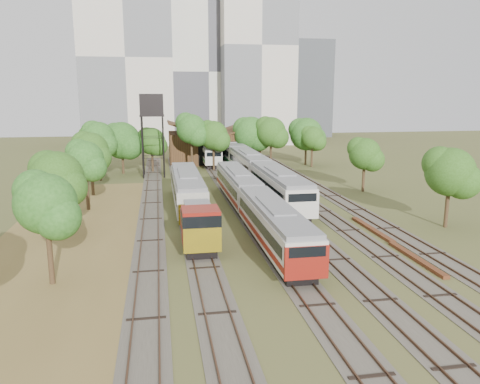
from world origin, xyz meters
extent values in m
plane|color=#475123|center=(0.00, 0.00, 0.00)|extent=(240.00, 240.00, 0.00)
cube|color=brown|center=(-18.00, 8.00, 0.02)|extent=(14.00, 60.00, 0.04)
cube|color=#4C473D|center=(-12.00, 25.00, 0.03)|extent=(2.60, 80.00, 0.06)
cube|color=#472D1E|center=(-12.72, 25.00, 0.12)|extent=(0.08, 80.00, 0.14)
cube|color=#472D1E|center=(-11.28, 25.00, 0.12)|extent=(0.08, 80.00, 0.14)
cube|color=#4C473D|center=(-8.00, 25.00, 0.03)|extent=(2.60, 80.00, 0.06)
cube|color=#472D1E|center=(-8.72, 25.00, 0.12)|extent=(0.08, 80.00, 0.14)
cube|color=#472D1E|center=(-7.28, 25.00, 0.12)|extent=(0.08, 80.00, 0.14)
cube|color=#4C473D|center=(-2.00, 25.00, 0.03)|extent=(2.60, 80.00, 0.06)
cube|color=#472D1E|center=(-2.72, 25.00, 0.12)|extent=(0.08, 80.00, 0.14)
cube|color=#472D1E|center=(-1.28, 25.00, 0.12)|extent=(0.08, 80.00, 0.14)
cube|color=#4C473D|center=(2.00, 25.00, 0.03)|extent=(2.60, 80.00, 0.06)
cube|color=#472D1E|center=(1.28, 25.00, 0.12)|extent=(0.08, 80.00, 0.14)
cube|color=#472D1E|center=(2.72, 25.00, 0.12)|extent=(0.08, 80.00, 0.14)
cube|color=#4C473D|center=(6.00, 25.00, 0.03)|extent=(2.60, 80.00, 0.06)
cube|color=#472D1E|center=(5.28, 25.00, 0.12)|extent=(0.08, 80.00, 0.14)
cube|color=#472D1E|center=(6.72, 25.00, 0.12)|extent=(0.08, 80.00, 0.14)
cube|color=#4C473D|center=(10.00, 25.00, 0.03)|extent=(2.60, 80.00, 0.06)
cube|color=#472D1E|center=(9.28, 25.00, 0.12)|extent=(0.08, 80.00, 0.14)
cube|color=#472D1E|center=(10.72, 25.00, 0.12)|extent=(0.08, 80.00, 0.14)
cube|color=black|center=(-2.00, 6.64, 0.39)|extent=(2.17, 15.64, 0.79)
cube|color=beige|center=(-2.00, 6.64, 2.02)|extent=(2.86, 17.00, 2.46)
cube|color=black|center=(-2.00, 6.64, 2.32)|extent=(2.92, 15.64, 0.84)
cube|color=slate|center=(-2.00, 6.64, 3.43)|extent=(2.63, 16.66, 0.35)
cube|color=maroon|center=(-2.00, 6.64, 1.33)|extent=(2.92, 16.66, 0.44)
cube|color=maroon|center=(-2.00, -1.81, 1.90)|extent=(2.90, 0.25, 2.22)
cube|color=black|center=(-2.00, 24.14, 0.39)|extent=(2.17, 15.64, 0.79)
cube|color=beige|center=(-2.00, 24.14, 2.02)|extent=(2.86, 17.00, 2.46)
cube|color=black|center=(-2.00, 24.14, 2.32)|extent=(2.92, 15.64, 0.84)
cube|color=slate|center=(-2.00, 24.14, 3.43)|extent=(2.63, 16.66, 0.35)
cube|color=maroon|center=(-2.00, 24.14, 1.33)|extent=(2.92, 16.66, 0.44)
cube|color=black|center=(2.00, 20.50, 0.44)|extent=(2.45, 15.64, 0.89)
cube|color=beige|center=(2.00, 20.50, 2.28)|extent=(3.23, 17.00, 2.78)
cube|color=black|center=(2.00, 20.50, 2.61)|extent=(3.29, 15.64, 0.95)
cube|color=slate|center=(2.00, 20.50, 3.87)|extent=(2.97, 16.66, 0.40)
cube|color=#18612E|center=(2.00, 20.50, 1.50)|extent=(3.29, 16.66, 0.50)
cube|color=beige|center=(2.00, 12.05, 2.14)|extent=(3.27, 0.25, 2.50)
cube|color=black|center=(2.00, 38.00, 0.44)|extent=(2.45, 15.64, 0.89)
cube|color=beige|center=(2.00, 38.00, 2.28)|extent=(3.23, 17.00, 2.78)
cube|color=black|center=(2.00, 38.00, 2.61)|extent=(3.29, 15.64, 0.95)
cube|color=slate|center=(2.00, 38.00, 3.87)|extent=(2.97, 16.66, 0.40)
cube|color=#18612E|center=(2.00, 38.00, 1.50)|extent=(3.29, 16.66, 0.50)
cube|color=black|center=(2.00, 55.50, 0.44)|extent=(2.45, 15.64, 0.89)
cube|color=beige|center=(2.00, 55.50, 2.28)|extent=(3.23, 17.00, 2.78)
cube|color=black|center=(2.00, 55.50, 2.61)|extent=(3.29, 15.64, 0.95)
cube|color=slate|center=(2.00, 55.50, 3.87)|extent=(2.97, 16.66, 0.40)
cube|color=#18612E|center=(2.00, 55.50, 1.50)|extent=(3.29, 16.66, 0.50)
cube|color=black|center=(-2.00, 56.00, 0.40)|extent=(2.18, 14.72, 0.79)
cube|color=beige|center=(-2.00, 56.00, 2.03)|extent=(2.87, 16.00, 2.47)
cube|color=black|center=(-2.00, 56.00, 2.33)|extent=(2.93, 14.72, 0.84)
cube|color=slate|center=(-2.00, 56.00, 3.44)|extent=(2.64, 15.68, 0.36)
cube|color=#18612E|center=(-2.00, 56.00, 1.34)|extent=(2.93, 15.68, 0.45)
cube|color=beige|center=(-2.00, 48.05, 1.91)|extent=(2.91, 0.25, 2.23)
cube|color=black|center=(-8.00, 8.56, 0.48)|extent=(2.32, 7.20, 0.95)
cube|color=maroon|center=(-8.00, 9.36, 1.74)|extent=(2.64, 4.40, 1.58)
cube|color=maroon|center=(-8.00, 5.96, 2.38)|extent=(2.85, 2.75, 2.85)
cube|color=black|center=(-8.00, 5.96, 3.06)|extent=(2.90, 2.80, 0.95)
cube|color=gold|center=(-8.00, 4.61, 1.69)|extent=(2.85, 0.20, 1.90)
cube|color=gold|center=(-8.00, 12.51, 1.69)|extent=(2.85, 0.20, 1.90)
cube|color=slate|center=(-8.00, 8.56, 3.48)|extent=(2.11, 3.60, 0.21)
cube|color=black|center=(-8.00, 22.56, 0.42)|extent=(2.29, 16.56, 0.83)
cube|color=gray|center=(-8.00, 22.56, 2.13)|extent=(3.01, 18.00, 2.60)
cube|color=black|center=(-8.00, 22.56, 2.44)|extent=(3.07, 16.56, 0.88)
cube|color=slate|center=(-8.00, 22.56, 3.62)|extent=(2.77, 17.64, 0.37)
cylinder|color=black|center=(-13.36, 41.97, 4.59)|extent=(0.23, 0.23, 9.18)
cylinder|color=black|center=(-10.26, 41.97, 4.59)|extent=(0.23, 0.23, 9.18)
cylinder|color=black|center=(-13.36, 45.07, 4.59)|extent=(0.23, 0.23, 9.18)
cylinder|color=black|center=(-10.26, 45.07, 4.59)|extent=(0.23, 0.23, 9.18)
cube|color=black|center=(-11.81, 43.52, 9.28)|extent=(3.62, 3.62, 0.20)
cube|color=black|center=(-11.81, 43.52, 10.93)|extent=(3.44, 3.44, 3.10)
cube|color=brown|center=(8.00, 2.17, 0.13)|extent=(0.52, 7.77, 0.26)
cube|color=brown|center=(8.20, 10.14, 0.13)|extent=(0.51, 8.09, 0.26)
cube|color=#3B2715|center=(-1.00, 58.00, 2.75)|extent=(16.00, 11.00, 5.50)
cube|color=#3B2715|center=(-5.00, 58.00, 6.10)|extent=(8.45, 11.55, 2.96)
cube|color=#3B2715|center=(3.00, 58.00, 6.10)|extent=(8.45, 11.55, 2.96)
cube|color=black|center=(-1.00, 52.55, 2.20)|extent=(6.40, 0.15, 4.12)
cylinder|color=#382616|center=(-18.24, 2.14, 2.15)|extent=(0.36, 0.36, 4.30)
sphere|color=#2B5115|center=(-18.24, 2.14, 5.48)|extent=(3.95, 3.95, 3.95)
cylinder|color=#382616|center=(-19.81, 13.38, 2.06)|extent=(0.36, 0.36, 4.12)
sphere|color=#2B5115|center=(-19.81, 13.38, 5.25)|extent=(4.65, 4.65, 4.65)
cylinder|color=#382616|center=(-18.77, 22.98, 2.17)|extent=(0.36, 0.36, 4.35)
sphere|color=#2B5115|center=(-18.77, 22.98, 5.53)|extent=(4.00, 4.00, 4.00)
cylinder|color=#382616|center=(-19.24, 30.66, 2.21)|extent=(0.36, 0.36, 4.42)
sphere|color=#2B5115|center=(-19.24, 30.66, 5.63)|extent=(4.46, 4.46, 4.46)
cylinder|color=#382616|center=(-19.49, 41.27, 2.43)|extent=(0.36, 0.36, 4.85)
sphere|color=#2B5115|center=(-19.49, 41.27, 6.17)|extent=(4.76, 4.76, 4.76)
cylinder|color=#382616|center=(-21.61, 50.13, 2.01)|extent=(0.36, 0.36, 4.03)
sphere|color=#2B5115|center=(-21.61, 50.13, 5.12)|extent=(4.25, 4.25, 4.25)
cylinder|color=#382616|center=(-16.67, 47.07, 2.07)|extent=(0.36, 0.36, 4.15)
sphere|color=#2B5115|center=(-16.67, 47.07, 5.28)|extent=(5.80, 5.80, 5.80)
cylinder|color=#382616|center=(-12.05, 48.03, 1.96)|extent=(0.36, 0.36, 3.92)
sphere|color=#2B5115|center=(-12.05, 48.03, 4.99)|extent=(4.37, 4.37, 4.37)
cylinder|color=#382616|center=(-5.66, 47.93, 2.70)|extent=(0.36, 0.36, 5.41)
sphere|color=#2B5115|center=(-5.66, 47.93, 6.88)|extent=(4.81, 4.81, 4.81)
cylinder|color=#382616|center=(-2.05, 47.82, 2.29)|extent=(0.36, 0.36, 4.57)
sphere|color=#2B5115|center=(-2.05, 47.82, 5.82)|extent=(4.73, 4.73, 4.73)
cylinder|color=#382616|center=(5.15, 52.56, 2.21)|extent=(0.36, 0.36, 4.41)
sphere|color=#2B5115|center=(5.15, 52.56, 5.61)|extent=(5.96, 5.96, 5.96)
cylinder|color=#382616|center=(8.13, 49.76, 2.39)|extent=(0.36, 0.36, 4.79)
sphere|color=#2B5115|center=(8.13, 49.76, 6.10)|extent=(5.08, 5.08, 5.08)
cylinder|color=#382616|center=(14.91, 51.26, 2.16)|extent=(0.36, 0.36, 4.32)
sphere|color=#2B5115|center=(14.91, 51.26, 5.49)|extent=(5.78, 5.78, 5.78)
cylinder|color=#382616|center=(15.60, 10.10, 2.08)|extent=(0.36, 0.36, 4.17)
sphere|color=#2B5115|center=(15.60, 10.10, 5.31)|extent=(4.54, 4.54, 4.54)
cylinder|color=#382616|center=(15.03, 27.25, 1.93)|extent=(0.36, 0.36, 3.86)
sphere|color=#2B5115|center=(15.03, 27.25, 4.91)|extent=(4.08, 4.08, 4.08)
cylinder|color=#382616|center=(15.27, 48.86, 1.99)|extent=(0.36, 0.36, 3.99)
sphere|color=#2B5115|center=(15.27, 48.86, 5.08)|extent=(3.96, 3.96, 3.96)
cube|color=beige|center=(-18.00, 95.00, 21.00)|extent=(22.00, 16.00, 42.00)
cube|color=beige|center=(2.00, 100.00, 18.00)|extent=(20.00, 18.00, 36.00)
cube|color=beige|center=(14.00, 92.00, 24.00)|extent=(18.00, 16.00, 48.00)
cube|color=#414449|center=(34.00, 110.00, 14.00)|extent=(12.00, 12.00, 28.00)
camera|label=1|loc=(-10.98, -28.72, 12.30)|focal=35.00mm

